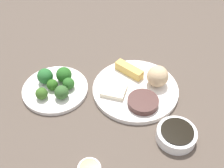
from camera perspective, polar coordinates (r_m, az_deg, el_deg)
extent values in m
cube|color=#4F4238|center=(0.96, 5.44, -3.18)|extent=(2.20, 2.20, 0.02)
cylinder|color=white|center=(0.96, 4.71, -1.12)|extent=(0.29, 0.29, 0.02)
sphere|color=tan|center=(0.95, 9.15, 1.55)|extent=(0.07, 0.07, 0.07)
cube|color=gold|center=(1.00, 3.46, 2.83)|extent=(0.04, 0.11, 0.03)
cube|color=beige|center=(0.93, 0.39, -1.28)|extent=(0.09, 0.10, 0.02)
cylinder|color=#462A25|center=(0.90, 6.25, -3.62)|extent=(0.10, 0.10, 0.02)
cylinder|color=white|center=(0.98, -11.30, -1.06)|extent=(0.22, 0.22, 0.01)
sphere|color=#386221|center=(0.94, -13.96, -1.86)|extent=(0.04, 0.04, 0.04)
sphere|color=#2A5D1A|center=(0.96, -11.90, -0.14)|extent=(0.04, 0.04, 0.04)
sphere|color=#245D1E|center=(0.98, -9.63, 1.86)|extent=(0.05, 0.05, 0.05)
sphere|color=#26642B|center=(0.98, -13.29, 1.54)|extent=(0.05, 0.05, 0.05)
sphere|color=#285D20|center=(0.95, -8.73, 0.08)|extent=(0.04, 0.04, 0.04)
sphere|color=#325B28|center=(0.92, -10.10, -1.67)|extent=(0.05, 0.05, 0.05)
cylinder|color=white|center=(0.85, 12.77, -9.97)|extent=(0.12, 0.12, 0.03)
cylinder|color=black|center=(0.84, 12.98, -9.21)|extent=(0.09, 0.09, 0.00)
cylinder|color=gold|center=(0.77, -4.62, -16.34)|extent=(0.05, 0.05, 0.00)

